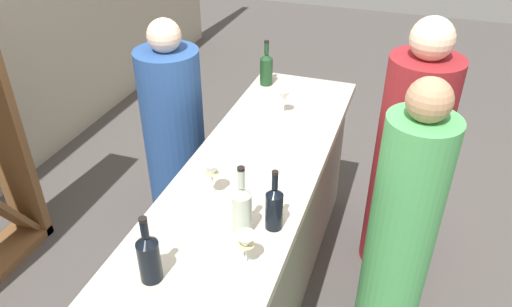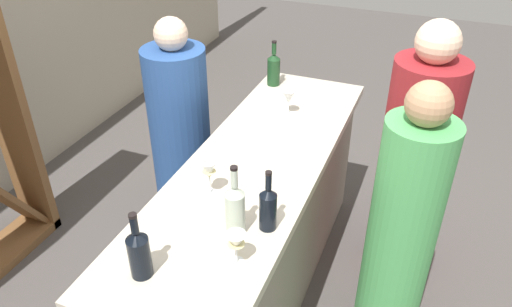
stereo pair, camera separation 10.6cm
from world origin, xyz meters
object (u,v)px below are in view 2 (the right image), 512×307
Objects in this scene: wine_bottle_center_near_black at (268,207)px; person_center_guest at (412,168)px; person_left_guest at (401,236)px; wine_glass_near_left at (236,243)px; wine_bottle_second_left_clear_pale at (235,208)px; wine_bottle_second_right_olive_green at (274,68)px; wine_glass_near_right at (209,171)px; wine_glass_near_center at (289,98)px; wine_bottle_leftmost_near_black at (139,252)px; person_right_guest at (181,138)px.

person_center_guest reaches higher than wine_bottle_center_near_black.
wine_bottle_center_near_black is at bearing 39.47° from person_left_guest.
wine_bottle_center_near_black is at bearing -9.39° from wine_glass_near_left.
wine_glass_near_left is (-0.23, 0.04, -0.00)m from wine_bottle_center_near_black.
wine_bottle_second_left_clear_pale is 1.09× the size of wine_bottle_second_right_olive_green.
person_center_guest is (0.89, -0.83, -0.34)m from wine_glass_near_right.
wine_bottle_second_left_clear_pale is at bearing 24.97° from wine_glass_near_left.
wine_glass_near_right is (-0.86, 0.09, 0.02)m from wine_glass_near_center.
wine_bottle_center_near_black is 0.95× the size of wine_bottle_second_right_olive_green.
wine_bottle_second_right_olive_green is at bearing 6.38° from wine_glass_near_right.
wine_glass_near_center is 0.86m from wine_glass_near_right.
wine_bottle_leftmost_near_black is 1.69m from person_center_guest.
person_center_guest is at bearing -42.92° from wine_glass_near_right.
person_left_guest is (0.32, -0.85, -0.37)m from wine_glass_near_right.
wine_bottle_center_near_black is 1.92× the size of wine_glass_near_center.
person_right_guest reaches higher than wine_bottle_second_left_clear_pale.
wine_bottle_second_left_clear_pale reaches higher than wine_glass_near_right.
wine_glass_near_right is (-1.21, -0.14, 0.01)m from wine_bottle_second_right_olive_green.
wine_bottle_second_right_olive_green is (1.75, 0.12, 0.00)m from wine_bottle_leftmost_near_black.
person_center_guest reaches higher than person_right_guest.
wine_glass_near_right is at bearing 47.37° from wine_bottle_second_left_clear_pale.
wine_bottle_leftmost_near_black is 0.18× the size of person_center_guest.
wine_bottle_second_right_olive_green is 2.02× the size of wine_glass_near_center.
wine_bottle_center_near_black is 0.35m from wine_glass_near_right.
wine_bottle_second_left_clear_pale is 0.20× the size of person_center_guest.
wine_bottle_second_right_olive_green is 0.41m from wine_glass_near_center.
person_center_guest is (1.01, -0.50, -0.32)m from wine_bottle_center_near_black.
wine_bottle_second_right_olive_green is 0.20× the size of person_right_guest.
wine_glass_near_right is 0.12× the size of person_right_guest.
person_center_guest is (1.09, -0.61, -0.34)m from wine_bottle_second_left_clear_pale.
person_center_guest is 1.45m from person_right_guest.
wine_bottle_second_right_olive_green is at bearing -42.84° from person_left_guest.
wine_bottle_second_right_olive_green is 1.07m from person_center_guest.
person_right_guest reaches higher than wine_bottle_leftmost_near_black.
wine_bottle_second_left_clear_pale is at bearing -173.03° from wine_glass_near_center.
person_right_guest is at bearing -6.49° from person_center_guest.
wine_glass_near_center is (1.40, -0.10, -0.00)m from wine_bottle_leftmost_near_black.
wine_glass_near_left is 0.09× the size of person_center_guest.
wine_bottle_center_near_black is 1.66× the size of wine_glass_near_right.
wine_bottle_leftmost_near_black is 1.69× the size of wine_glass_near_right.
wine_bottle_second_left_clear_pale is at bearing 49.53° from person_center_guest.
wine_glass_near_left is 1.23m from wine_glass_near_center.
wine_glass_near_left is at bearing 55.58° from person_center_guest.
wine_glass_near_left is (-1.57, -0.42, -0.01)m from wine_bottle_second_right_olive_green.
wine_glass_near_right is 0.11× the size of person_center_guest.
wine_bottle_leftmost_near_black is 0.35m from wine_glass_near_left.
wine_glass_near_center is at bearing -4.10° from wine_bottle_leftmost_near_black.
wine_glass_near_left is at bearing -170.49° from wine_glass_near_center.
person_left_guest reaches higher than wine_glass_near_right.
wine_bottle_second_left_clear_pale reaches higher than wine_bottle_leftmost_near_black.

